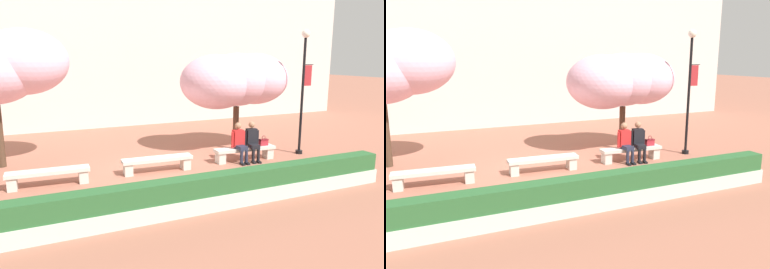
# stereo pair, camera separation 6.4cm
# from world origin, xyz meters

# --- Properties ---
(ground_plane) EXTENTS (100.00, 100.00, 0.00)m
(ground_plane) POSITION_xyz_m (0.00, 0.00, 0.00)
(ground_plane) COLOR #9E604C
(building_facade) EXTENTS (28.00, 4.00, 8.74)m
(building_facade) POSITION_xyz_m (0.00, 9.75, 4.37)
(building_facade) COLOR beige
(building_facade) RESTS_ON ground
(stone_bench_west_end) EXTENTS (2.13, 0.54, 0.45)m
(stone_bench_west_end) POSITION_xyz_m (-3.04, 0.00, 0.31)
(stone_bench_west_end) COLOR beige
(stone_bench_west_end) RESTS_ON ground
(stone_bench_near_west) EXTENTS (2.13, 0.54, 0.45)m
(stone_bench_near_west) POSITION_xyz_m (0.00, 0.00, 0.31)
(stone_bench_near_west) COLOR beige
(stone_bench_near_west) RESTS_ON ground
(stone_bench_center) EXTENTS (2.13, 0.54, 0.45)m
(stone_bench_center) POSITION_xyz_m (3.04, 0.00, 0.31)
(stone_bench_center) COLOR beige
(stone_bench_center) RESTS_ON ground
(person_seated_left) EXTENTS (0.51, 0.68, 1.29)m
(person_seated_left) POSITION_xyz_m (2.78, -0.05, 0.70)
(person_seated_left) COLOR black
(person_seated_left) RESTS_ON ground
(person_seated_right) EXTENTS (0.50, 0.72, 1.29)m
(person_seated_right) POSITION_xyz_m (3.29, -0.05, 0.70)
(person_seated_right) COLOR black
(person_seated_right) RESTS_ON ground
(handbag) EXTENTS (0.30, 0.15, 0.34)m
(handbag) POSITION_xyz_m (3.75, -0.03, 0.58)
(handbag) COLOR #A3232D
(handbag) RESTS_ON stone_bench_center
(cherry_tree_main) EXTENTS (4.07, 2.68, 3.51)m
(cherry_tree_main) POSITION_xyz_m (3.49, 1.51, 2.54)
(cherry_tree_main) COLOR #513828
(cherry_tree_main) RESTS_ON ground
(lamp_post_with_banner) EXTENTS (0.54, 0.28, 4.27)m
(lamp_post_with_banner) POSITION_xyz_m (5.31, -0.00, 2.55)
(lamp_post_with_banner) COLOR black
(lamp_post_with_banner) RESTS_ON ground
(planter_hedge_foreground) EXTENTS (10.31, 0.50, 0.80)m
(planter_hedge_foreground) POSITION_xyz_m (0.00, -3.09, 0.39)
(planter_hedge_foreground) COLOR beige
(planter_hedge_foreground) RESTS_ON ground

